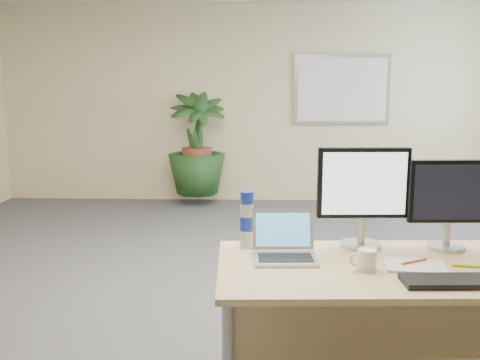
{
  "coord_description": "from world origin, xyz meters",
  "views": [
    {
      "loc": [
        0.06,
        -3.45,
        1.59
      ],
      "look_at": [
        -0.07,
        0.35,
        0.92
      ],
      "focal_mm": 40.0,
      "sensor_mm": 36.0,
      "label": 1
    }
  ],
  "objects_px": {
    "laptop": "(284,246)",
    "monitor_right": "(449,198)",
    "floor_plant": "(197,150)",
    "desk": "(414,288)",
    "monitor_left": "(363,191)"
  },
  "relations": [
    {
      "from": "laptop",
      "to": "monitor_right",
      "type": "bearing_deg",
      "value": 10.93
    },
    {
      "from": "floor_plant",
      "to": "desk",
      "type": "bearing_deg",
      "value": -70.58
    },
    {
      "from": "floor_plant",
      "to": "laptop",
      "type": "distance_m",
      "value": 4.67
    },
    {
      "from": "floor_plant",
      "to": "laptop",
      "type": "bearing_deg",
      "value": -78.2
    },
    {
      "from": "desk",
      "to": "monitor_left",
      "type": "bearing_deg",
      "value": 143.83
    },
    {
      "from": "monitor_left",
      "to": "laptop",
      "type": "relative_size",
      "value": 1.64
    },
    {
      "from": "floor_plant",
      "to": "monitor_left",
      "type": "xyz_separation_m",
      "value": [
        1.37,
        -4.39,
        0.3
      ]
    },
    {
      "from": "monitor_right",
      "to": "laptop",
      "type": "relative_size",
      "value": 1.45
    },
    {
      "from": "floor_plant",
      "to": "monitor_left",
      "type": "bearing_deg",
      "value": -72.67
    },
    {
      "from": "floor_plant",
      "to": "monitor_right",
      "type": "distance_m",
      "value": 4.77
    },
    {
      "from": "monitor_right",
      "to": "monitor_left",
      "type": "bearing_deg",
      "value": 177.67
    },
    {
      "from": "monitor_left",
      "to": "monitor_right",
      "type": "xyz_separation_m",
      "value": [
        0.44,
        -0.02,
        -0.03
      ]
    },
    {
      "from": "floor_plant",
      "to": "monitor_right",
      "type": "height_order",
      "value": "floor_plant"
    },
    {
      "from": "monitor_left",
      "to": "laptop",
      "type": "distance_m",
      "value": 0.52
    },
    {
      "from": "desk",
      "to": "monitor_left",
      "type": "xyz_separation_m",
      "value": [
        -0.24,
        0.17,
        0.46
      ]
    }
  ]
}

